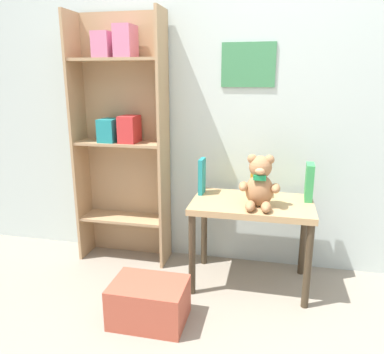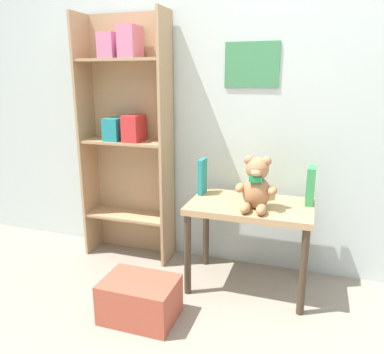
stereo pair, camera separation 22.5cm
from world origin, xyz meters
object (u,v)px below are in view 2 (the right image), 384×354
object	(u,v)px
teddy_bear	(256,185)
book_standing_teal	(202,176)
bookshelf_side	(128,129)
storage_bin	(140,299)
book_standing_yellow	(254,180)
book_standing_green	(311,185)
display_table	(250,216)

from	to	relation	value
teddy_bear	book_standing_teal	bearing A→B (deg)	154.15
bookshelf_side	book_standing_teal	size ratio (longest dim) A/B	7.36
book_standing_teal	storage_bin	xyz separation A→B (m)	(-0.16, -0.58, -0.52)
book_standing_yellow	book_standing_green	world-z (taller)	book_standing_yellow
teddy_bear	storage_bin	xyz separation A→B (m)	(-0.51, -0.40, -0.55)
teddy_bear	book_standing_yellow	xyz separation A→B (m)	(-0.04, 0.17, -0.02)
book_standing_yellow	storage_bin	distance (m)	0.92
book_standing_teal	book_standing_yellow	world-z (taller)	book_standing_yellow
book_standing_teal	book_standing_yellow	size ratio (longest dim) A/B	0.93
bookshelf_side	book_standing_green	size ratio (longest dim) A/B	7.49
teddy_bear	display_table	bearing A→B (deg)	116.50
book_standing_yellow	storage_bin	xyz separation A→B (m)	(-0.47, -0.58, -0.53)
book_standing_green	storage_bin	bearing A→B (deg)	-141.49
book_standing_yellow	book_standing_green	size ratio (longest dim) A/B	1.09
book_standing_teal	book_standing_yellow	bearing A→B (deg)	1.96
bookshelf_side	book_standing_yellow	world-z (taller)	bookshelf_side
bookshelf_side	storage_bin	size ratio (longest dim) A/B	4.26
book_standing_yellow	storage_bin	bearing A→B (deg)	-130.81
display_table	book_standing_green	world-z (taller)	book_standing_green
display_table	teddy_bear	size ratio (longest dim) A/B	2.36
book_standing_teal	book_standing_green	bearing A→B (deg)	2.77
bookshelf_side	book_standing_teal	distance (m)	0.61
book_standing_yellow	bookshelf_side	bearing A→B (deg)	171.91
storage_bin	display_table	bearing A→B (deg)	45.55
storage_bin	bookshelf_side	bearing A→B (deg)	119.82
bookshelf_side	display_table	world-z (taller)	bookshelf_side
book_standing_teal	storage_bin	bearing A→B (deg)	-103.76
display_table	book_standing_yellow	size ratio (longest dim) A/B	2.95
book_standing_yellow	storage_bin	size ratio (longest dim) A/B	0.62
book_standing_green	storage_bin	world-z (taller)	book_standing_green
bookshelf_side	book_standing_yellow	xyz separation A→B (m)	(0.86, -0.10, -0.25)
bookshelf_side	storage_bin	distance (m)	1.10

